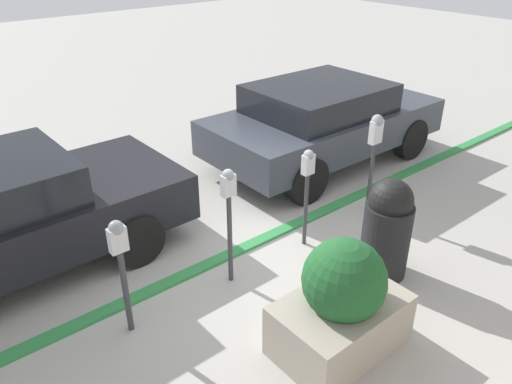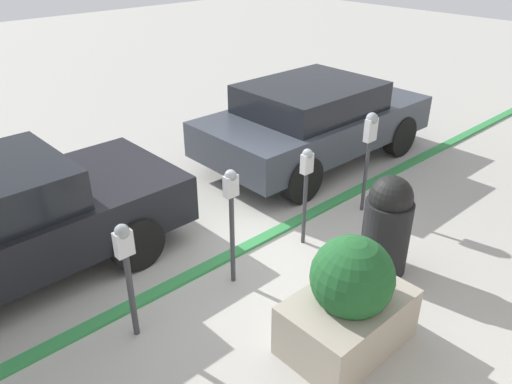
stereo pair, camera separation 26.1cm
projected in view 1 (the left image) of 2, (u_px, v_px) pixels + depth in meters
ground_plane at (252, 250)px, 6.28m from camera, size 40.00×40.00×0.00m
curb_strip at (248, 246)px, 6.33m from camera, size 19.00×0.16×0.04m
parking_meter_nearest at (120, 255)px, 4.63m from camera, size 0.17×0.14×1.27m
parking_meter_second at (229, 204)px, 5.29m from camera, size 0.15×0.13×1.41m
parking_meter_middle at (307, 177)px, 5.97m from camera, size 0.15×0.13×1.31m
parking_meter_fourth at (375, 139)px, 6.59m from camera, size 0.19×0.16×1.46m
planter_box at (342, 305)px, 4.60m from camera, size 1.24×0.80×1.19m
parked_car_middle at (323, 120)px, 8.33m from camera, size 4.09×1.97×1.38m
trash_bin at (387, 228)px, 5.61m from camera, size 0.55×0.55×1.21m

